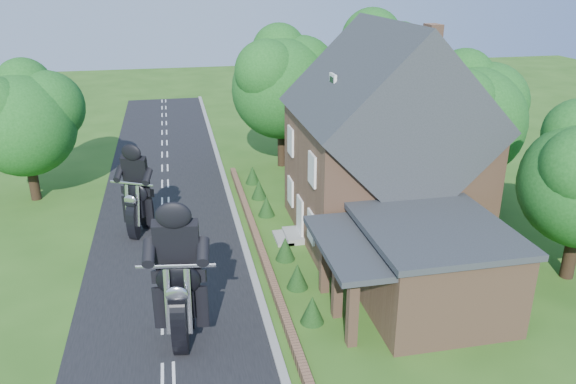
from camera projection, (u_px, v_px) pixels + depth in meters
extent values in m
plane|color=#2A5517|center=(167.00, 323.00, 20.85)|extent=(120.00, 120.00, 0.00)
cube|color=black|center=(167.00, 323.00, 20.84)|extent=(7.00, 80.00, 0.02)
cube|color=gray|center=(264.00, 311.00, 21.52)|extent=(0.30, 80.00, 0.12)
cube|color=#855E44|center=(260.00, 247.00, 26.14)|extent=(0.30, 22.00, 0.40)
cube|color=#855E44|center=(382.00, 175.00, 27.21)|extent=(8.00, 8.00, 6.00)
cube|color=#282B2F|center=(386.00, 114.00, 26.10)|extent=(8.48, 8.64, 8.48)
cube|color=#855E44|center=(432.00, 42.00, 25.31)|extent=(0.60, 0.90, 1.60)
cube|color=white|center=(333.00, 84.00, 25.06)|extent=(0.12, 0.80, 0.90)
cube|color=black|center=(332.00, 84.00, 25.05)|extent=(0.04, 0.55, 0.65)
cube|color=white|center=(300.00, 218.00, 27.15)|extent=(0.10, 1.10, 2.10)
cube|color=gray|center=(293.00, 236.00, 27.42)|extent=(0.80, 1.60, 0.30)
cube|color=gray|center=(283.00, 238.00, 27.35)|extent=(0.80, 1.60, 0.15)
cube|color=white|center=(311.00, 227.00, 24.95)|extent=(0.10, 1.10, 1.40)
cube|color=black|center=(311.00, 227.00, 24.94)|extent=(0.04, 0.92, 1.22)
cube|color=white|center=(290.00, 191.00, 28.95)|extent=(0.10, 1.10, 1.40)
cube|color=black|center=(290.00, 191.00, 28.95)|extent=(0.04, 0.92, 1.22)
cube|color=white|center=(312.00, 170.00, 23.95)|extent=(0.10, 1.10, 1.40)
cube|color=black|center=(312.00, 170.00, 23.95)|extent=(0.04, 0.92, 1.22)
cube|color=white|center=(291.00, 141.00, 27.96)|extent=(0.10, 1.10, 1.40)
cube|color=black|center=(290.00, 141.00, 27.95)|extent=(0.04, 0.92, 1.22)
cube|color=#855E44|center=(431.00, 269.00, 21.44)|extent=(5.00, 5.60, 3.20)
cube|color=#282B2F|center=(435.00, 228.00, 20.80)|extent=(5.30, 5.94, 0.24)
cube|color=#282B2F|center=(355.00, 245.00, 20.35)|extent=(2.60, 5.32, 0.22)
cube|color=#855E44|center=(352.00, 310.00, 19.17)|extent=(0.35, 0.35, 2.80)
cube|color=#855E44|center=(337.00, 284.00, 20.81)|extent=(0.35, 0.35, 2.80)
cube|color=#855E44|center=(325.00, 261.00, 22.44)|extent=(0.35, 0.35, 2.80)
cylinder|color=black|center=(466.00, 178.00, 31.18)|extent=(0.56, 0.56, 3.00)
sphere|color=#164D17|center=(473.00, 122.00, 30.02)|extent=(6.00, 6.00, 6.00)
sphere|color=#164D17|center=(492.00, 102.00, 30.49)|extent=(4.32, 4.32, 4.32)
sphere|color=#164D17|center=(466.00, 105.00, 28.56)|extent=(3.72, 3.72, 3.72)
sphere|color=#164D17|center=(468.00, 79.00, 30.36)|extent=(3.30, 3.30, 3.30)
cylinder|color=black|center=(377.00, 138.00, 37.42)|extent=(0.56, 0.56, 3.60)
sphere|color=#164D17|center=(380.00, 82.00, 36.03)|extent=(7.20, 7.20, 7.20)
sphere|color=#164D17|center=(401.00, 62.00, 36.60)|extent=(5.18, 5.18, 5.18)
sphere|color=#164D17|center=(368.00, 62.00, 34.28)|extent=(4.46, 4.46, 4.46)
sphere|color=#164D17|center=(376.00, 39.00, 36.43)|extent=(3.96, 3.96, 3.96)
cylinder|color=black|center=(286.00, 141.00, 37.22)|extent=(0.56, 0.56, 3.40)
sphere|color=#164D17|center=(286.00, 89.00, 35.95)|extent=(6.40, 6.40, 6.40)
sphere|color=#164D17|center=(305.00, 71.00, 36.45)|extent=(4.61, 4.61, 4.61)
sphere|color=#164D17|center=(271.00, 72.00, 34.39)|extent=(3.97, 3.97, 3.97)
sphere|color=#164D17|center=(283.00, 50.00, 36.31)|extent=(3.52, 3.52, 3.52)
cylinder|color=black|center=(37.00, 176.00, 31.74)|extent=(0.56, 0.56, 2.80)
sphere|color=#164D17|center=(28.00, 125.00, 30.66)|extent=(5.60, 5.60, 5.60)
sphere|color=#164D17|center=(52.00, 107.00, 31.10)|extent=(4.03, 4.03, 4.03)
sphere|color=#164D17|center=(1.00, 109.00, 29.30)|extent=(3.47, 3.47, 3.47)
sphere|color=#164D17|center=(29.00, 86.00, 30.98)|extent=(3.08, 3.08, 3.08)
cone|color=black|center=(312.00, 309.00, 20.74)|extent=(0.90, 0.90, 1.10)
cone|color=black|center=(297.00, 276.00, 23.02)|extent=(0.90, 0.90, 1.10)
cone|color=black|center=(285.00, 248.00, 25.30)|extent=(0.90, 0.90, 1.10)
cone|color=black|center=(266.00, 206.00, 29.85)|extent=(0.90, 0.90, 1.10)
cone|color=black|center=(259.00, 189.00, 32.12)|extent=(0.90, 0.90, 1.10)
cone|color=black|center=(253.00, 175.00, 34.40)|extent=(0.90, 0.90, 1.10)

